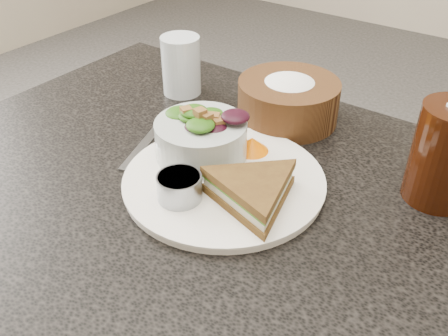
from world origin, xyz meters
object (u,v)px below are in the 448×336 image
Objects in this scene: sandwich at (253,192)px; cola_glass at (447,151)px; salad_bowl at (201,133)px; dressing_ramekin at (180,187)px; dinner_plate at (224,181)px; bread_basket at (289,94)px; water_glass at (181,65)px.

sandwich is 1.01× the size of cola_glass.
dressing_ramekin is (0.04, -0.10, -0.02)m from salad_bowl.
dinner_plate is 4.72× the size of dressing_ramekin.
cola_glass is (0.26, 0.15, 0.07)m from dinner_plate.
bread_basket is at bearing 90.52° from dressing_ramekin.
dressing_ramekin is 0.40× the size of cola_glass.
salad_bowl reaches higher than dressing_ramekin.
cola_glass is at bearing -14.21° from bread_basket.
dinner_plate is 0.08m from dressing_ramekin.
dressing_ramekin reaches higher than dinner_plate.
dressing_ramekin is at bearing -105.70° from dinner_plate.
salad_bowl is 0.79× the size of bread_basket.
water_glass reaches higher than dressing_ramekin.
dinner_plate is 0.23m from bread_basket.
salad_bowl is 1.25× the size of water_glass.
dinner_plate is 2.08× the size of salad_bowl.
water_glass is (-0.22, -0.03, 0.01)m from bread_basket.
sandwich reaches higher than dinner_plate.
cola_glass is at bearing 39.12° from dressing_ramekin.
dressing_ramekin is 0.55× the size of water_glass.
sandwich is at bearing -136.96° from cola_glass.
dinner_plate is 0.08m from sandwich.
dressing_ramekin is at bearing -140.88° from cola_glass.
sandwich is at bearing -70.03° from bread_basket.
bread_basket is (-0.02, 0.23, 0.04)m from dinner_plate.
salad_bowl is (-0.06, 0.03, 0.05)m from dinner_plate.
sandwich is 0.39m from water_glass.
cola_glass is at bearing 59.41° from sandwich.
sandwich is at bearing -20.98° from dinner_plate.
water_glass is (-0.18, 0.17, 0.00)m from salad_bowl.
salad_bowl is 0.35m from cola_glass.
dinner_plate is 0.08m from salad_bowl.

